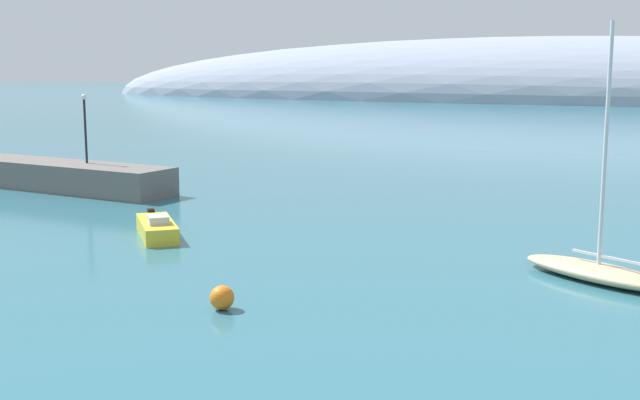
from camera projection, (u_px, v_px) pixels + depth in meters
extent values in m
cube|color=#66605B|center=(60.00, 176.00, 57.27)|extent=(18.42, 5.99, 1.93)
ellipsoid|color=#8E99AD|center=(543.00, 99.00, 199.67)|extent=(244.87, 56.42, 30.32)
ellipsoid|color=#C6B284|center=(598.00, 272.00, 33.24)|extent=(7.06, 5.22, 0.71)
cylinder|color=silver|center=(606.00, 145.00, 32.38)|extent=(0.16, 0.16, 9.67)
cube|color=silver|center=(606.00, 257.00, 32.88)|extent=(2.77, 1.63, 0.10)
cube|color=yellow|center=(157.00, 229.00, 41.66)|extent=(4.44, 4.82, 0.83)
cube|color=black|center=(151.00, 215.00, 44.19)|extent=(0.56, 0.57, 0.75)
cube|color=#B2B7C1|center=(158.00, 220.00, 40.86)|extent=(1.51, 1.53, 0.40)
sphere|color=orange|center=(222.00, 298.00, 29.35)|extent=(0.89, 0.89, 0.89)
cylinder|color=black|center=(85.00, 131.00, 56.18)|extent=(0.16, 0.16, 4.36)
sphere|color=#EAEACC|center=(84.00, 97.00, 55.79)|extent=(0.36, 0.36, 0.36)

